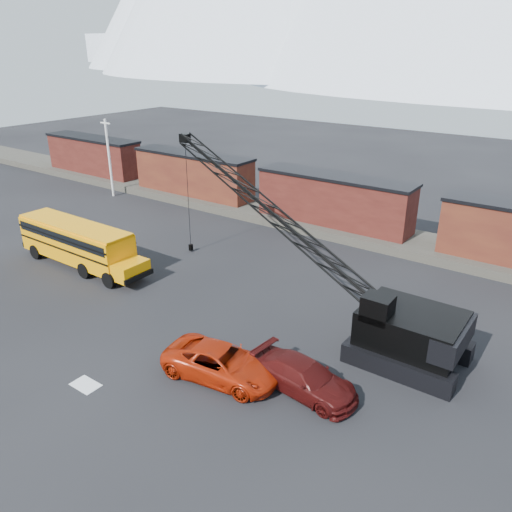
{
  "coord_description": "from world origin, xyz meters",
  "views": [
    {
      "loc": [
        18.37,
        -15.06,
        14.91
      ],
      "look_at": [
        2.07,
        7.73,
        3.0
      ],
      "focal_mm": 35.0,
      "sensor_mm": 36.0,
      "label": 1
    }
  ],
  "objects_px": {
    "red_pickup": "(222,363)",
    "crawler_crane": "(273,214)",
    "school_bus": "(79,243)",
    "maroon_suv": "(305,377)"
  },
  "relations": [
    {
      "from": "maroon_suv",
      "to": "school_bus",
      "type": "bearing_deg",
      "value": 87.46
    },
    {
      "from": "red_pickup",
      "to": "crawler_crane",
      "type": "xyz_separation_m",
      "value": [
        -2.98,
        8.76,
        4.58
      ]
    },
    {
      "from": "red_pickup",
      "to": "crawler_crane",
      "type": "distance_m",
      "value": 10.33
    },
    {
      "from": "maroon_suv",
      "to": "crawler_crane",
      "type": "xyz_separation_m",
      "value": [
        -6.75,
        7.38,
        4.63
      ]
    },
    {
      "from": "red_pickup",
      "to": "crawler_crane",
      "type": "height_order",
      "value": "crawler_crane"
    },
    {
      "from": "school_bus",
      "to": "crawler_crane",
      "type": "height_order",
      "value": "crawler_crane"
    },
    {
      "from": "crawler_crane",
      "to": "school_bus",
      "type": "bearing_deg",
      "value": -162.03
    },
    {
      "from": "school_bus",
      "to": "maroon_suv",
      "type": "bearing_deg",
      "value": -8.17
    },
    {
      "from": "maroon_suv",
      "to": "crawler_crane",
      "type": "distance_m",
      "value": 11.02
    },
    {
      "from": "red_pickup",
      "to": "maroon_suv",
      "type": "height_order",
      "value": "red_pickup"
    }
  ]
}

